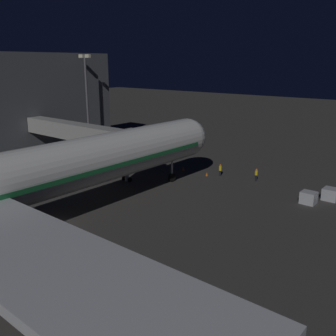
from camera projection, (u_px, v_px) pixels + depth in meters
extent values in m
plane|color=#383533|center=(50.00, 227.00, 38.72)|extent=(320.00, 320.00, 0.00)
sphere|color=silver|center=(187.00, 137.00, 54.48)|extent=(5.28, 5.28, 5.28)
cube|color=black|center=(181.00, 132.00, 53.02)|extent=(2.97, 1.40, 0.90)
cylinder|color=#B7BABF|center=(27.00, 261.00, 25.88)|extent=(2.59, 5.06, 2.59)
cylinder|color=black|center=(58.00, 248.00, 27.76)|extent=(2.20, 0.15, 2.20)
cylinder|color=#B7BABF|center=(172.00, 165.00, 52.80)|extent=(0.28, 0.28, 2.57)
cylinder|color=black|center=(172.00, 177.00, 53.30)|extent=(0.45, 1.20, 1.20)
cube|color=#9E9E99|center=(77.00, 132.00, 58.83)|extent=(23.78, 2.60, 2.50)
cube|color=#9E9E99|center=(131.00, 141.00, 51.52)|extent=(3.20, 3.40, 3.00)
cube|color=black|center=(138.00, 143.00, 50.66)|extent=(0.70, 3.20, 2.70)
cylinder|color=#B7BABF|center=(126.00, 165.00, 53.10)|extent=(0.56, 0.56, 4.62)
cylinder|color=black|center=(130.00, 180.00, 53.27)|extent=(0.25, 0.60, 0.60)
cylinder|color=black|center=(124.00, 178.00, 54.01)|extent=(0.25, 0.60, 0.60)
cylinder|color=#59595E|center=(87.00, 105.00, 71.29)|extent=(0.40, 0.40, 17.11)
cube|color=#F9EFC6|center=(88.00, 56.00, 68.36)|extent=(1.10, 0.50, 0.60)
cube|color=#F9EFC6|center=(81.00, 56.00, 69.46)|extent=(1.10, 0.50, 0.60)
cube|color=#B7BABF|center=(331.00, 194.00, 46.14)|extent=(1.76, 1.72, 1.47)
cube|color=#B7BABF|center=(308.00, 198.00, 44.99)|extent=(1.72, 1.54, 1.46)
cylinder|color=black|center=(256.00, 178.00, 53.54)|extent=(0.28, 0.28, 0.90)
cylinder|color=yellow|center=(256.00, 173.00, 53.33)|extent=(0.40, 0.40, 0.65)
sphere|color=tan|center=(257.00, 170.00, 53.21)|extent=(0.24, 0.24, 0.24)
sphere|color=orange|center=(257.00, 169.00, 53.19)|extent=(0.23, 0.23, 0.23)
cylinder|color=black|center=(220.00, 173.00, 56.04)|extent=(0.28, 0.28, 0.82)
cylinder|color=yellow|center=(220.00, 168.00, 55.84)|extent=(0.40, 0.40, 0.70)
sphere|color=tan|center=(220.00, 165.00, 55.71)|extent=(0.24, 0.24, 0.24)
sphere|color=orange|center=(220.00, 165.00, 55.70)|extent=(0.23, 0.23, 0.23)
cone|color=orange|center=(207.00, 174.00, 56.12)|extent=(0.36, 0.36, 0.55)
cone|color=orange|center=(183.00, 169.00, 58.82)|extent=(0.36, 0.36, 0.55)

